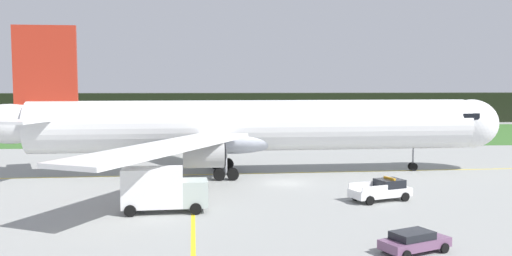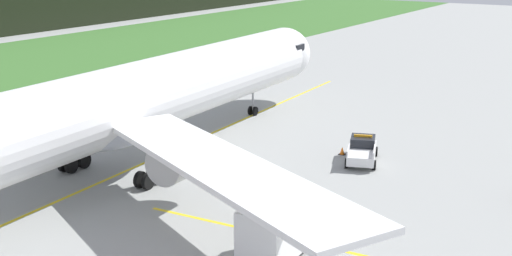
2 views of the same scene
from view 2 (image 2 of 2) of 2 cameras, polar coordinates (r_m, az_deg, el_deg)
name	(u,v)px [view 2 (image 2 of 2)]	position (r m, az deg, el deg)	size (l,w,h in m)	color
ground	(221,168)	(51.84, -2.98, -3.36)	(320.00, 320.00, 0.00)	gray
taxiway_centerline_main	(140,165)	(53.21, -9.74, -3.07)	(75.78, 0.30, 0.01)	yellow
airliner	(132,101)	(51.36, -10.44, 2.23)	(57.71, 49.05, 15.82)	silver
ops_pickup_truck	(362,150)	(53.74, 8.95, -1.84)	(5.62, 3.73, 1.94)	white
catering_truck	(281,226)	(36.80, 2.09, -8.31)	(6.67, 3.09, 3.61)	#AEBCB5
apron_cone	(342,151)	(55.35, 7.29, -1.92)	(0.51, 0.51, 0.64)	black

